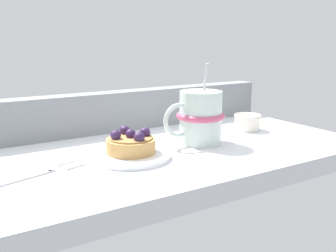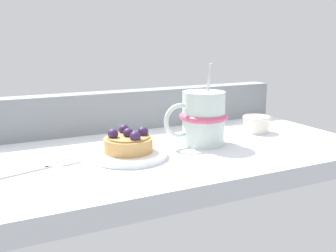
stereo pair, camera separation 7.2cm
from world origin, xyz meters
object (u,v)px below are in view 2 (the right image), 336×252
coffee_mug (202,118)px  dessert_fork (36,169)px  sugar_bowl (256,123)px  dessert_plate (129,155)px  raspberry_tart (129,142)px

coffee_mug → dessert_fork: bearing=-176.3°
dessert_fork → sugar_bowl: 47.97cm
sugar_bowl → dessert_plate: bearing=-170.7°
dessert_plate → sugar_bowl: (32.02, 5.25, 1.43)cm
dessert_plate → coffee_mug: size_ratio=0.86×
dessert_plate → dessert_fork: size_ratio=0.89×
raspberry_tart → dessert_plate: bearing=-175.8°
coffee_mug → sugar_bowl: (15.96, 3.31, -3.30)cm
coffee_mug → dessert_fork: size_ratio=1.03×
coffee_mug → sugar_bowl: 16.63cm
dessert_plate → raspberry_tart: (0.03, 0.00, 2.19)cm
raspberry_tart → dessert_fork: raspberry_tart is taller
coffee_mug → raspberry_tart: bearing=-173.1°
dessert_plate → raspberry_tart: bearing=4.2°
raspberry_tart → sugar_bowl: 32.43cm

